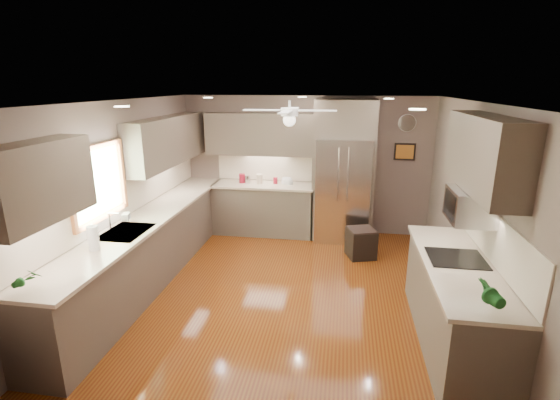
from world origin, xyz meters
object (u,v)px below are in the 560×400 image
(canister_c, at_px, (259,179))
(paper_towel, at_px, (93,238))
(potted_plant_left, at_px, (28,279))
(canister_b, at_px, (248,180))
(soap_bottle, at_px, (127,216))
(potted_plant_right, at_px, (490,293))
(refrigerator, at_px, (343,174))
(canister_a, at_px, (242,178))
(microwave, at_px, (470,206))
(stool, at_px, (361,243))
(bowl, at_px, (287,183))
(canister_d, at_px, (275,180))

(canister_c, relative_size, paper_towel, 0.61)
(canister_c, distance_m, potted_plant_left, 4.40)
(canister_b, height_order, soap_bottle, soap_bottle)
(potted_plant_right, relative_size, refrigerator, 0.13)
(refrigerator, bearing_deg, soap_bottle, -139.58)
(canister_a, height_order, potted_plant_right, potted_plant_right)
(potted_plant_left, height_order, microwave, microwave)
(microwave, distance_m, paper_towel, 4.05)
(canister_a, relative_size, potted_plant_right, 0.55)
(canister_a, relative_size, soap_bottle, 0.89)
(potted_plant_right, bearing_deg, stool, 105.65)
(soap_bottle, bearing_deg, potted_plant_right, -21.12)
(refrigerator, distance_m, microwave, 3.03)
(canister_a, relative_size, canister_c, 0.97)
(paper_towel, bearing_deg, canister_b, 74.02)
(bowl, relative_size, stool, 0.42)
(canister_b, height_order, potted_plant_right, potted_plant_right)
(potted_plant_left, bearing_deg, canister_d, 71.47)
(canister_c, relative_size, potted_plant_right, 0.56)
(canister_a, relative_size, bowl, 0.80)
(canister_b, xyz_separation_m, potted_plant_right, (2.92, -3.92, 0.09))
(canister_b, bearing_deg, stool, -22.23)
(canister_a, distance_m, canister_b, 0.12)
(potted_plant_right, relative_size, microwave, 0.58)
(soap_bottle, height_order, bowl, soap_bottle)
(bowl, relative_size, refrigerator, 0.09)
(canister_b, relative_size, canister_d, 1.29)
(canister_a, xyz_separation_m, microwave, (3.16, -2.78, 0.46))
(canister_c, height_order, refrigerator, refrigerator)
(microwave, relative_size, paper_towel, 1.86)
(potted_plant_right, xyz_separation_m, microwave, (0.13, 1.18, 0.38))
(canister_d, bearing_deg, stool, -30.16)
(microwave, bearing_deg, canister_d, 132.23)
(canister_c, distance_m, refrigerator, 1.51)
(canister_d, distance_m, refrigerator, 1.24)
(potted_plant_right, height_order, microwave, microwave)
(canister_d, xyz_separation_m, stool, (1.55, -0.90, -0.76))
(canister_a, height_order, canister_c, canister_c)
(canister_b, bearing_deg, refrigerator, -1.18)
(canister_d, height_order, stool, canister_d)
(canister_b, distance_m, refrigerator, 1.74)
(canister_a, distance_m, microwave, 4.24)
(paper_towel, bearing_deg, refrigerator, 50.60)
(canister_d, xyz_separation_m, bowl, (0.22, -0.03, -0.03))
(canister_d, distance_m, microwave, 3.82)
(canister_b, xyz_separation_m, stool, (2.06, -0.84, -0.77))
(canister_b, height_order, canister_d, canister_b)
(canister_b, distance_m, soap_bottle, 2.61)
(canister_b, bearing_deg, canister_a, 161.88)
(canister_b, relative_size, canister_c, 0.85)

